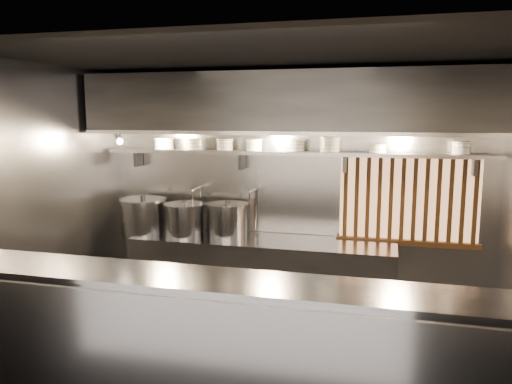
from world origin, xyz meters
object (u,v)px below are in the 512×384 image
at_px(pendant_bulb, 280,146).
at_px(stock_pot_mid, 185,219).
at_px(stock_pot_left, 144,216).
at_px(heat_lamp, 118,136).
at_px(stock_pot_right, 227,220).

distance_m(pendant_bulb, stock_pot_mid, 1.42).
xyz_separation_m(stock_pot_left, stock_pot_mid, (0.53, -0.01, -0.02)).
relative_size(heat_lamp, stock_pot_mid, 0.66).
xyz_separation_m(heat_lamp, stock_pot_mid, (0.68, 0.24, -0.97)).
height_order(pendant_bulb, stock_pot_left, pendant_bulb).
distance_m(pendant_bulb, stock_pot_left, 1.86).
height_order(stock_pot_left, stock_pot_mid, stock_pot_left).
bearing_deg(pendant_bulb, stock_pot_left, -176.66).
bearing_deg(stock_pot_mid, stock_pot_right, 9.21).
xyz_separation_m(stock_pot_mid, stock_pot_right, (0.50, 0.08, 0.00)).
bearing_deg(stock_pot_right, pendant_bulb, 2.80).
distance_m(pendant_bulb, stock_pot_right, 1.06).
bearing_deg(heat_lamp, stock_pot_right, 15.14).
distance_m(heat_lamp, stock_pot_mid, 1.21).
xyz_separation_m(heat_lamp, pendant_bulb, (1.80, 0.35, -0.11)).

